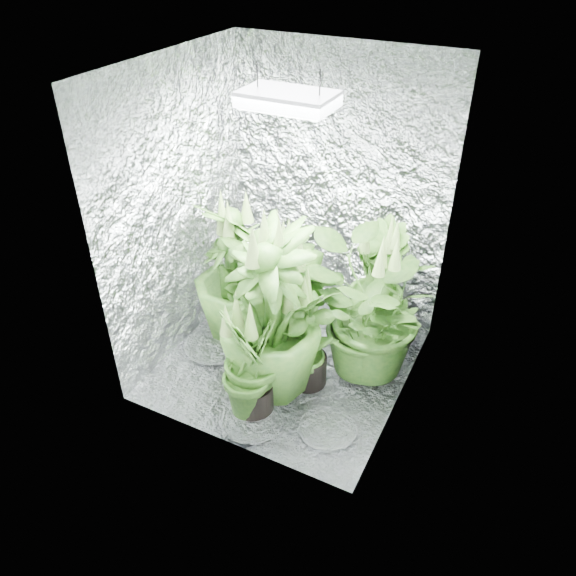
# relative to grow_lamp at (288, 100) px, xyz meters

# --- Properties ---
(ground) EXTENTS (1.60, 1.60, 0.00)m
(ground) POSITION_rel_grow_lamp_xyz_m (0.00, 0.00, -1.83)
(ground) COLOR white
(ground) RESTS_ON ground
(walls) EXTENTS (1.62, 1.62, 2.00)m
(walls) POSITION_rel_grow_lamp_xyz_m (0.00, 0.00, -0.83)
(walls) COLOR white
(walls) RESTS_ON ground
(ceiling) EXTENTS (1.60, 1.60, 0.01)m
(ceiling) POSITION_rel_grow_lamp_xyz_m (0.00, 0.00, 0.17)
(ceiling) COLOR white
(ceiling) RESTS_ON walls
(grow_lamp) EXTENTS (0.50, 0.30, 0.22)m
(grow_lamp) POSITION_rel_grow_lamp_xyz_m (0.00, 0.00, 0.00)
(grow_lamp) COLOR gray
(grow_lamp) RESTS_ON ceiling
(plant_a) EXTENTS (1.07, 1.07, 1.01)m
(plant_a) POSITION_rel_grow_lamp_xyz_m (-0.23, 0.19, -1.35)
(plant_a) COLOR black
(plant_a) RESTS_ON ground
(plant_b) EXTENTS (0.66, 0.66, 0.98)m
(plant_b) POSITION_rel_grow_lamp_xyz_m (-0.01, 0.10, -1.38)
(plant_b) COLOR black
(plant_b) RESTS_ON ground
(plant_c) EXTENTS (0.65, 0.65, 0.97)m
(plant_c) POSITION_rel_grow_lamp_xyz_m (0.40, 0.59, -1.39)
(plant_c) COLOR black
(plant_c) RESTS_ON ground
(plant_d) EXTENTS (0.74, 0.74, 1.15)m
(plant_d) POSITION_rel_grow_lamp_xyz_m (-0.49, 0.12, -1.30)
(plant_d) COLOR black
(plant_d) RESTS_ON ground
(plant_e) EXTENTS (1.18, 1.18, 1.04)m
(plant_e) POSITION_rel_grow_lamp_xyz_m (0.52, 0.14, -1.33)
(plant_e) COLOR black
(plant_e) RESTS_ON ground
(plant_f) EXTENTS (0.55, 0.55, 0.85)m
(plant_f) POSITION_rel_grow_lamp_xyz_m (0.21, -0.11, -1.45)
(plant_f) COLOR black
(plant_f) RESTS_ON ground
(plant_g) EXTENTS (0.57, 0.57, 0.88)m
(plant_g) POSITION_rel_grow_lamp_xyz_m (0.01, -0.52, -1.43)
(plant_g) COLOR black
(plant_g) RESTS_ON ground
(plant_h) EXTENTS (0.91, 0.91, 1.28)m
(plant_h) POSITION_rel_grow_lamp_xyz_m (0.01, -0.26, -1.23)
(plant_h) COLOR black
(plant_h) RESTS_ON ground
(circulation_fan) EXTENTS (0.14, 0.30, 0.35)m
(circulation_fan) POSITION_rel_grow_lamp_xyz_m (0.61, 0.62, -1.68)
(circulation_fan) COLOR black
(circulation_fan) RESTS_ON ground
(plant_label) EXTENTS (0.06, 0.05, 0.09)m
(plant_label) POSITION_rel_grow_lamp_xyz_m (0.07, -0.54, -1.53)
(plant_label) COLOR white
(plant_label) RESTS_ON plant_g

